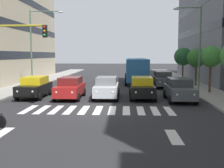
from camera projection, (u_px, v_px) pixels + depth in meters
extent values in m
plane|color=#262628|center=(98.00, 110.00, 17.45)|extent=(180.00, 180.00, 0.00)
cube|color=silver|center=(169.00, 111.00, 17.23)|extent=(0.45, 2.80, 0.01)
cube|color=silver|center=(155.00, 111.00, 17.27)|extent=(0.45, 2.80, 0.01)
cube|color=silver|center=(141.00, 110.00, 17.31)|extent=(0.45, 2.80, 0.01)
cube|color=silver|center=(126.00, 110.00, 17.36)|extent=(0.45, 2.80, 0.01)
cube|color=silver|center=(112.00, 110.00, 17.40)|extent=(0.45, 2.80, 0.01)
cube|color=silver|center=(98.00, 110.00, 17.45)|extent=(0.45, 2.80, 0.01)
cube|color=silver|center=(84.00, 110.00, 17.49)|extent=(0.45, 2.80, 0.01)
cube|color=silver|center=(70.00, 110.00, 17.53)|extent=(0.45, 2.80, 0.01)
cube|color=silver|center=(56.00, 110.00, 17.58)|extent=(0.45, 2.80, 0.01)
cube|color=silver|center=(42.00, 109.00, 17.62)|extent=(0.45, 2.80, 0.01)
cube|color=silver|center=(28.00, 109.00, 17.66)|extent=(0.45, 2.80, 0.01)
cube|color=silver|center=(174.00, 137.00, 11.80)|extent=(0.50, 2.20, 0.01)
cube|color=silver|center=(0.00, 134.00, 12.17)|extent=(0.50, 2.20, 0.01)
cube|color=#474C51|center=(179.00, 92.00, 20.81)|extent=(1.80, 4.40, 0.80)
cube|color=#343639|center=(179.00, 82.00, 20.93)|extent=(1.58, 2.46, 0.60)
cylinder|color=black|center=(196.00, 100.00, 19.37)|extent=(0.22, 0.64, 0.64)
cylinder|color=black|center=(170.00, 100.00, 19.46)|extent=(0.22, 0.64, 0.64)
cylinder|color=black|center=(187.00, 94.00, 22.25)|extent=(0.22, 0.64, 0.64)
cylinder|color=black|center=(165.00, 94.00, 22.34)|extent=(0.22, 0.64, 0.64)
sphere|color=white|center=(194.00, 95.00, 18.64)|extent=(0.18, 0.18, 0.18)
sphere|color=white|center=(177.00, 95.00, 18.70)|extent=(0.18, 0.18, 0.18)
cube|color=black|center=(142.00, 90.00, 21.99)|extent=(1.80, 4.40, 0.80)
cube|color=yellow|center=(142.00, 81.00, 22.12)|extent=(1.58, 2.46, 0.60)
cylinder|color=black|center=(155.00, 97.00, 20.55)|extent=(0.22, 0.64, 0.64)
cylinder|color=black|center=(131.00, 97.00, 20.64)|extent=(0.22, 0.64, 0.64)
cylinder|color=black|center=(152.00, 92.00, 23.44)|extent=(0.22, 0.64, 0.64)
cylinder|color=black|center=(130.00, 92.00, 23.52)|extent=(0.22, 0.64, 0.64)
sphere|color=white|center=(152.00, 92.00, 19.82)|extent=(0.18, 0.18, 0.18)
sphere|color=white|center=(136.00, 92.00, 19.88)|extent=(0.18, 0.18, 0.18)
cube|color=#B2B7BC|center=(107.00, 90.00, 22.01)|extent=(1.80, 4.40, 0.80)
cube|color=slate|center=(107.00, 81.00, 22.13)|extent=(1.58, 2.46, 0.60)
cylinder|color=black|center=(117.00, 97.00, 20.56)|extent=(0.22, 0.64, 0.64)
cylinder|color=black|center=(93.00, 97.00, 20.65)|extent=(0.22, 0.64, 0.64)
cylinder|color=black|center=(118.00, 92.00, 23.45)|extent=(0.22, 0.64, 0.64)
cylinder|color=black|center=(97.00, 92.00, 23.54)|extent=(0.22, 0.64, 0.64)
sphere|color=white|center=(112.00, 92.00, 19.84)|extent=(0.18, 0.18, 0.18)
sphere|color=white|center=(97.00, 92.00, 19.89)|extent=(0.18, 0.18, 0.18)
cube|color=maroon|center=(70.00, 90.00, 21.93)|extent=(1.80, 4.40, 0.80)
cube|color=maroon|center=(71.00, 81.00, 22.05)|extent=(1.58, 2.46, 0.60)
cylinder|color=black|center=(78.00, 98.00, 20.49)|extent=(0.22, 0.64, 0.64)
cylinder|color=black|center=(54.00, 97.00, 20.57)|extent=(0.22, 0.64, 0.64)
cylinder|color=black|center=(84.00, 92.00, 23.37)|extent=(0.22, 0.64, 0.64)
cylinder|color=black|center=(63.00, 92.00, 23.46)|extent=(0.22, 0.64, 0.64)
sphere|color=white|center=(72.00, 92.00, 19.76)|extent=(0.18, 0.18, 0.18)
sphere|color=white|center=(56.00, 92.00, 19.81)|extent=(0.18, 0.18, 0.18)
cube|color=black|center=(35.00, 89.00, 22.41)|extent=(1.80, 4.40, 0.80)
cube|color=yellow|center=(35.00, 80.00, 22.54)|extent=(1.58, 2.46, 0.60)
cylinder|color=black|center=(40.00, 97.00, 20.97)|extent=(0.22, 0.64, 0.64)
cylinder|color=black|center=(17.00, 96.00, 21.06)|extent=(0.22, 0.64, 0.64)
cylinder|color=black|center=(50.00, 91.00, 23.86)|extent=(0.22, 0.64, 0.64)
cylinder|color=black|center=(30.00, 91.00, 23.94)|extent=(0.22, 0.64, 0.64)
sphere|color=white|center=(33.00, 92.00, 20.24)|extent=(0.18, 0.18, 0.18)
sphere|color=white|center=(17.00, 91.00, 20.30)|extent=(0.18, 0.18, 0.18)
cube|color=#474C51|center=(163.00, 81.00, 29.40)|extent=(1.80, 4.40, 0.80)
cube|color=#343639|center=(163.00, 74.00, 29.53)|extent=(1.58, 2.46, 0.60)
cylinder|color=black|center=(174.00, 86.00, 27.96)|extent=(0.22, 0.64, 0.64)
cylinder|color=black|center=(156.00, 86.00, 28.05)|extent=(0.22, 0.64, 0.64)
cylinder|color=black|center=(169.00, 83.00, 30.84)|extent=(0.22, 0.64, 0.64)
cylinder|color=black|center=(153.00, 83.00, 30.93)|extent=(0.22, 0.64, 0.64)
sphere|color=white|center=(172.00, 82.00, 27.23)|extent=(0.18, 0.18, 0.18)
sphere|color=white|center=(160.00, 82.00, 27.29)|extent=(0.18, 0.18, 0.18)
cube|color=#286BAD|center=(136.00, 69.00, 34.29)|extent=(2.50, 10.50, 2.50)
cube|color=black|center=(136.00, 64.00, 34.23)|extent=(2.52, 9.87, 0.80)
cylinder|color=black|center=(148.00, 82.00, 30.71)|extent=(0.28, 1.00, 1.00)
cylinder|color=black|center=(126.00, 81.00, 30.83)|extent=(0.28, 1.00, 1.00)
cylinder|color=black|center=(144.00, 77.00, 37.49)|extent=(0.28, 1.00, 1.00)
cylinder|color=black|center=(126.00, 77.00, 37.61)|extent=(0.28, 1.00, 1.00)
cylinder|color=black|center=(1.00, 122.00, 13.23)|extent=(0.59, 0.31, 0.60)
cylinder|color=#AD991E|center=(13.00, 26.00, 17.03)|extent=(3.98, 0.12, 0.12)
cube|color=black|center=(45.00, 31.00, 16.97)|extent=(0.24, 0.28, 0.76)
sphere|color=red|center=(44.00, 27.00, 16.79)|extent=(0.14, 0.14, 0.14)
sphere|color=orange|center=(44.00, 31.00, 16.82)|extent=(0.14, 0.14, 0.14)
sphere|color=green|center=(44.00, 35.00, 16.85)|extent=(0.14, 0.14, 0.14)
cylinder|color=#4C6B56|center=(200.00, 50.00, 24.08)|extent=(0.16, 0.16, 7.56)
cylinder|color=#4C6B56|center=(189.00, 8.00, 23.75)|extent=(2.12, 0.10, 0.10)
ellipsoid|color=#B7BCC1|center=(176.00, 9.00, 23.81)|extent=(0.56, 0.28, 0.20)
cylinder|color=#4C6B56|center=(31.00, 49.00, 29.01)|extent=(0.16, 0.16, 7.99)
cylinder|color=#4C6B56|center=(45.00, 11.00, 28.52)|extent=(3.18, 0.10, 0.10)
ellipsoid|color=#B7BCC1|center=(60.00, 12.00, 28.46)|extent=(0.56, 0.28, 0.20)
cylinder|color=#513823|center=(210.00, 78.00, 24.52)|extent=(0.20, 0.20, 2.62)
sphere|color=#387F33|center=(211.00, 57.00, 24.32)|extent=(1.90, 1.90, 1.90)
cylinder|color=#513823|center=(196.00, 75.00, 29.79)|extent=(0.20, 0.20, 2.40)
sphere|color=#2D6B28|center=(196.00, 58.00, 29.60)|extent=(1.99, 1.99, 1.99)
cylinder|color=#513823|center=(183.00, 71.00, 36.98)|extent=(0.20, 0.20, 2.38)
sphere|color=#235B2D|center=(183.00, 56.00, 36.77)|extent=(2.41, 2.41, 2.41)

